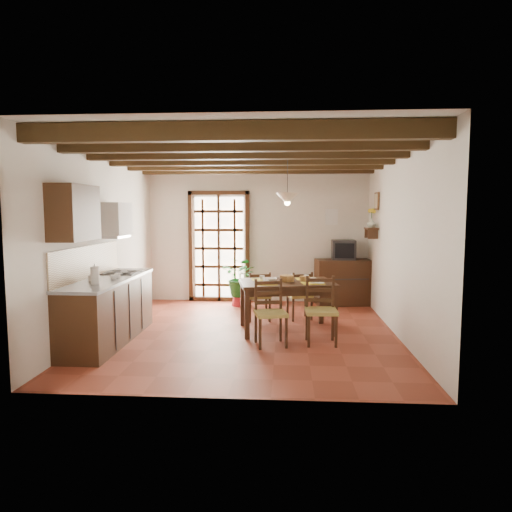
# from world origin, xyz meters

# --- Properties ---
(ground_plane) EXTENTS (5.00, 5.00, 0.00)m
(ground_plane) POSITION_xyz_m (0.00, 0.00, 0.00)
(ground_plane) COLOR brown
(room_shell) EXTENTS (4.52, 5.02, 2.81)m
(room_shell) POSITION_xyz_m (0.00, 0.00, 1.82)
(room_shell) COLOR silver
(room_shell) RESTS_ON ground_plane
(ceiling_beams) EXTENTS (4.50, 4.34, 0.20)m
(ceiling_beams) POSITION_xyz_m (0.00, 0.00, 2.69)
(ceiling_beams) COLOR black
(ceiling_beams) RESTS_ON room_shell
(french_door) EXTENTS (1.26, 0.11, 2.32)m
(french_door) POSITION_xyz_m (-0.80, 2.45, 1.18)
(french_door) COLOR white
(french_door) RESTS_ON ground_plane
(kitchen_counter) EXTENTS (0.64, 2.25, 1.38)m
(kitchen_counter) POSITION_xyz_m (-1.96, -0.60, 0.47)
(kitchen_counter) COLOR #331D10
(kitchen_counter) RESTS_ON ground_plane
(upper_cabinet) EXTENTS (0.35, 0.80, 0.70)m
(upper_cabinet) POSITION_xyz_m (-2.08, -1.30, 1.85)
(upper_cabinet) COLOR #331D10
(upper_cabinet) RESTS_ON room_shell
(range_hood) EXTENTS (0.38, 0.60, 0.54)m
(range_hood) POSITION_xyz_m (-2.05, -0.05, 1.73)
(range_hood) COLOR white
(range_hood) RESTS_ON room_shell
(counter_items) EXTENTS (0.50, 1.43, 0.25)m
(counter_items) POSITION_xyz_m (-1.95, -0.51, 0.96)
(counter_items) COLOR black
(counter_items) RESTS_ON kitchen_counter
(dining_table) EXTENTS (1.58, 1.16, 0.78)m
(dining_table) POSITION_xyz_m (0.60, 0.15, 0.68)
(dining_table) COLOR #321D10
(dining_table) RESTS_ON ground_plane
(chair_near_left) EXTENTS (0.51, 0.49, 0.92)m
(chair_near_left) POSITION_xyz_m (0.37, -0.64, 0.29)
(chair_near_left) COLOR #9D8F42
(chair_near_left) RESTS_ON ground_plane
(chair_near_right) EXTENTS (0.45, 0.43, 0.94)m
(chair_near_right) POSITION_xyz_m (1.08, -0.51, 0.30)
(chair_near_right) COLOR #9D8F42
(chair_near_right) RESTS_ON ground_plane
(chair_far_left) EXTENTS (0.47, 0.45, 0.85)m
(chair_far_left) POSITION_xyz_m (0.11, 0.81, 0.27)
(chair_far_left) COLOR #9D8F42
(chair_far_left) RESTS_ON ground_plane
(chair_far_right) EXTENTS (0.48, 0.47, 0.84)m
(chair_far_right) POSITION_xyz_m (0.82, 0.93, 0.26)
(chair_far_right) COLOR #9D8F42
(chair_far_right) RESTS_ON ground_plane
(table_setting) EXTENTS (1.05, 0.70, 0.10)m
(table_setting) POSITION_xyz_m (0.60, 0.15, 0.84)
(table_setting) COLOR gold
(table_setting) RESTS_ON dining_table
(table_bowl) EXTENTS (0.25, 0.25, 0.05)m
(table_bowl) POSITION_xyz_m (0.33, 0.15, 0.81)
(table_bowl) COLOR white
(table_bowl) RESTS_ON dining_table
(sideboard) EXTENTS (1.13, 0.63, 0.91)m
(sideboard) POSITION_xyz_m (1.72, 2.23, 0.46)
(sideboard) COLOR #331D10
(sideboard) RESTS_ON ground_plane
(crt_tv) EXTENTS (0.47, 0.43, 0.39)m
(crt_tv) POSITION_xyz_m (1.72, 2.22, 1.10)
(crt_tv) COLOR black
(crt_tv) RESTS_ON sideboard
(fuse_box) EXTENTS (0.25, 0.03, 0.32)m
(fuse_box) POSITION_xyz_m (1.50, 2.48, 1.75)
(fuse_box) COLOR white
(fuse_box) RESTS_ON room_shell
(plant_pot) EXTENTS (0.39, 0.39, 0.24)m
(plant_pot) POSITION_xyz_m (-0.30, 2.02, 0.11)
(plant_pot) COLOR maroon
(plant_pot) RESTS_ON ground_plane
(potted_plant) EXTENTS (2.28, 2.15, 2.02)m
(potted_plant) POSITION_xyz_m (-0.30, 2.02, 0.57)
(potted_plant) COLOR #144C19
(potted_plant) RESTS_ON ground_plane
(wall_shelf) EXTENTS (0.20, 0.42, 0.20)m
(wall_shelf) POSITION_xyz_m (2.14, 1.60, 1.51)
(wall_shelf) COLOR #331D10
(wall_shelf) RESTS_ON room_shell
(shelf_vase) EXTENTS (0.15, 0.15, 0.15)m
(shelf_vase) POSITION_xyz_m (2.14, 1.60, 1.65)
(shelf_vase) COLOR #B2BFB2
(shelf_vase) RESTS_ON wall_shelf
(shelf_flowers) EXTENTS (0.14, 0.14, 0.36)m
(shelf_flowers) POSITION_xyz_m (2.14, 1.60, 1.86)
(shelf_flowers) COLOR gold
(shelf_flowers) RESTS_ON shelf_vase
(framed_picture) EXTENTS (0.03, 0.32, 0.32)m
(framed_picture) POSITION_xyz_m (2.22, 1.60, 2.05)
(framed_picture) COLOR brown
(framed_picture) RESTS_ON room_shell
(pendant_lamp) EXTENTS (0.36, 0.36, 0.84)m
(pendant_lamp) POSITION_xyz_m (0.60, 0.25, 2.08)
(pendant_lamp) COLOR black
(pendant_lamp) RESTS_ON room_shell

